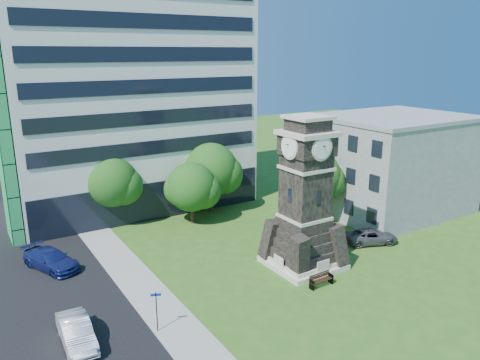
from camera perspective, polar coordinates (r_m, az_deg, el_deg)
ground at (r=36.13m, az=5.91°, el=-12.50°), size 160.00×160.00×0.00m
sidewalk at (r=35.95m, az=-11.65°, el=-12.86°), size 3.00×70.00×0.06m
street at (r=34.47m, az=-25.47°, el=-15.50°), size 14.00×80.00×0.02m
clock_tower at (r=37.25m, az=7.91°, el=-2.86°), size 5.40×5.40×12.22m
office_tall at (r=53.60m, az=-14.09°, el=12.13°), size 26.20×15.11×28.60m
office_low at (r=53.05m, az=17.96°, el=1.95°), size 15.20×12.20×10.40m
car_street_mid at (r=30.71m, az=-19.31°, el=-17.13°), size 1.79×4.77×1.56m
car_street_north at (r=40.84m, az=-22.05°, el=-8.97°), size 4.20×5.85×1.57m
car_east_lot at (r=44.35m, az=15.71°, el=-6.64°), size 5.19×3.80×1.31m
park_bench at (r=35.93m, az=9.82°, el=-11.84°), size 1.99×0.53×1.03m
street_sign at (r=30.20m, az=-10.15°, el=-15.02°), size 0.65×0.06×2.69m
tree_nw at (r=47.66m, az=-15.32°, el=-0.34°), size 5.63×5.12×7.12m
tree_nc at (r=46.90m, az=-5.85°, el=-1.02°), size 5.45×4.96×6.30m
tree_ne at (r=49.96m, az=-3.46°, el=1.07°), size 6.31×5.74×7.58m
tree_east at (r=47.07m, az=9.13°, el=0.24°), size 5.77×5.25×7.53m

